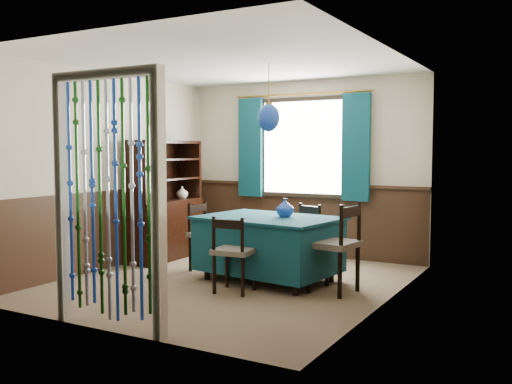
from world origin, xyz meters
The scene contains 22 objects.
floor centered at (0.00, 0.00, 0.00)m, with size 4.00×4.00×0.00m, color brown.
ceiling centered at (0.00, 0.00, 2.50)m, with size 4.00×4.00×0.00m, color silver.
wall_back centered at (0.00, 2.00, 1.25)m, with size 3.60×3.60×0.00m, color beige.
wall_front centered at (0.00, -2.00, 1.25)m, with size 3.60×3.60×0.00m, color beige.
wall_left centered at (-1.80, 0.00, 1.25)m, with size 4.00×4.00×0.00m, color beige.
wall_right centered at (1.80, 0.00, 1.25)m, with size 4.00×4.00×0.00m, color beige.
wainscot_back centered at (0.00, 1.99, 0.50)m, with size 3.60×3.60×0.00m, color #362114.
wainscot_front centered at (0.00, -1.99, 0.50)m, with size 3.60×3.60×0.00m, color #362114.
wainscot_left centered at (-1.79, 0.00, 0.50)m, with size 4.00×4.00×0.00m, color #362114.
wainscot_right centered at (1.79, 0.00, 0.50)m, with size 4.00×4.00×0.00m, color #362114.
window centered at (0.00, 1.95, 1.55)m, with size 1.32×0.12×1.42m, color black.
doorway centered at (0.00, -1.94, 1.05)m, with size 1.16×0.12×2.18m, color silver, non-canonical shape.
dining_table centered at (0.34, 0.29, 0.43)m, with size 1.67×1.26×0.75m.
chair_near centered at (0.28, -0.39, 0.44)m, with size 0.45×0.43×0.82m.
chair_far centered at (0.47, 0.92, 0.45)m, with size 0.54×0.52×0.84m.
chair_left centered at (-0.62, 0.43, 0.46)m, with size 0.41×0.43×0.85m.
chair_right centered at (1.23, 0.15, 0.51)m, with size 0.51×0.53×0.96m.
sideboard centered at (-1.56, 0.77, 0.58)m, with size 0.46×1.27×1.64m.
pendant_lamp centered at (0.34, 0.29, 1.88)m, with size 0.25×0.25×0.78m.
vase_table centered at (0.50, 0.38, 0.84)m, with size 0.19×0.19×0.19m, color navy.
bowl_shelf centered at (-1.50, 0.54, 1.15)m, with size 0.19×0.19×0.05m, color beige.
vase_sideboard centered at (-1.50, 1.11, 0.92)m, with size 0.18×0.18×0.19m, color beige.
Camera 1 is at (3.40, -5.47, 1.52)m, focal length 40.00 mm.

